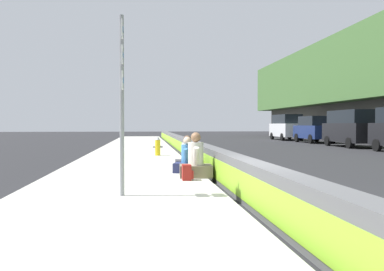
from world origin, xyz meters
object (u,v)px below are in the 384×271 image
object	(u,v)px
seated_person_rear	(187,158)
seated_person_middle	(187,161)
seated_person_foreground	(196,163)
fire_hydrant	(158,146)
backpack	(187,173)
parked_car_midline	(314,129)
parked_car_far	(286,127)
route_sign_post	(122,91)
parked_car_fourth	(351,128)

from	to	relation	value
seated_person_rear	seated_person_middle	bearing A→B (deg)	173.86
seated_person_foreground	seated_person_middle	bearing A→B (deg)	6.47
seated_person_foreground	fire_hydrant	bearing A→B (deg)	6.00
backpack	parked_car_midline	xyz separation A→B (m)	(22.22, -13.36, 0.85)
seated_person_foreground	parked_car_far	xyz separation A→B (m)	(27.55, -12.78, 0.83)
backpack	parked_car_midline	distance (m)	25.94
seated_person_middle	seated_person_rear	bearing A→B (deg)	-6.14
route_sign_post	parked_car_fourth	distance (m)	23.14
seated_person_foreground	parked_car_far	distance (m)	30.38
parked_car_midline	parked_car_far	world-z (taller)	parked_car_far
seated_person_rear	parked_car_midline	bearing A→B (deg)	-33.75
backpack	parked_car_far	xyz separation A→B (m)	(28.16, -13.09, 1.02)
parked_car_midline	route_sign_post	bearing A→B (deg)	148.47
route_sign_post	fire_hydrant	size ratio (longest dim) A/B	4.09
route_sign_post	parked_car_far	bearing A→B (deg)	-25.82
fire_hydrant	parked_car_fourth	world-z (taller)	parked_car_fourth
seated_person_rear	parked_car_midline	size ratio (longest dim) A/B	0.22
route_sign_post	parked_car_midline	bearing A→B (deg)	-31.53
route_sign_post	backpack	distance (m)	3.17
fire_hydrant	seated_person_middle	xyz separation A→B (m)	(-6.50, -0.67, -0.12)
fire_hydrant	seated_person_rear	xyz separation A→B (m)	(-5.47, -0.78, -0.11)
seated_person_rear	parked_car_fourth	size ratio (longest dim) A/B	0.21
fire_hydrant	seated_person_middle	size ratio (longest dim) A/B	0.83
route_sign_post	parked_car_midline	size ratio (longest dim) A/B	0.75
route_sign_post	seated_person_foreground	distance (m)	3.64
seated_person_rear	backpack	xyz separation A→B (m)	(-2.67, 0.30, -0.14)
route_sign_post	parked_car_fourth	bearing A→B (deg)	-39.51
fire_hydrant	seated_person_rear	size ratio (longest dim) A/B	0.82
seated_person_middle	seated_person_foreground	bearing A→B (deg)	-173.53
route_sign_post	seated_person_rear	bearing A→B (deg)	-21.12
parked_car_far	route_sign_post	bearing A→B (deg)	154.18
fire_hydrant	seated_person_rear	world-z (taller)	seated_person_rear
backpack	parked_car_fourth	world-z (taller)	parked_car_fourth
fire_hydrant	parked_car_midline	xyz separation A→B (m)	(14.08, -13.85, 0.60)
route_sign_post	parked_car_far	xyz separation A→B (m)	(30.20, -14.61, -0.88)
fire_hydrant	parked_car_far	xyz separation A→B (m)	(20.02, -13.58, 0.77)
route_sign_post	parked_car_far	distance (m)	33.56
route_sign_post	seated_person_rear	size ratio (longest dim) A/B	3.35
seated_person_middle	route_sign_post	bearing A→B (deg)	155.11
fire_hydrant	backpack	distance (m)	8.16
seated_person_middle	parked_car_fourth	xyz separation A→B (m)	(14.16, -13.00, 0.88)
parked_car_midline	parked_car_far	xyz separation A→B (m)	(5.94, 0.27, 0.17)
fire_hydrant	parked_car_fourth	xyz separation A→B (m)	(7.66, -13.67, 0.77)
route_sign_post	backpack	xyz separation A→B (m)	(2.04, -1.52, -1.90)
route_sign_post	seated_person_middle	xyz separation A→B (m)	(3.68, -1.71, -1.76)
parked_car_fourth	seated_person_rear	bearing A→B (deg)	135.53
seated_person_foreground	seated_person_rear	distance (m)	2.06
seated_person_middle	parked_car_midline	size ratio (longest dim) A/B	0.22
route_sign_post	backpack	bearing A→B (deg)	-36.72
route_sign_post	seated_person_foreground	size ratio (longest dim) A/B	2.96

